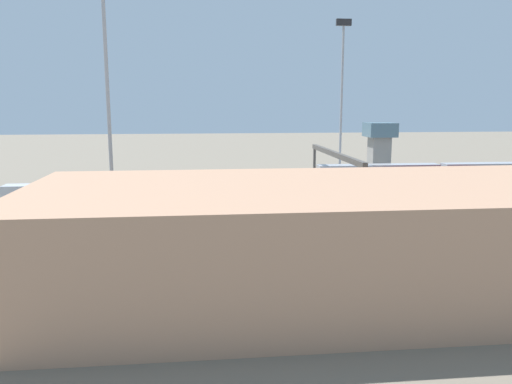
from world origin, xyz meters
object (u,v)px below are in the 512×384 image
Objects in this scene: train_on_track_4 at (242,204)px; signal_gantry at (335,160)px; light_mast_0 at (342,85)px; maintenance_shed at (351,239)px; train_on_track_2 at (158,194)px; train_on_track_1 at (311,186)px; light_mast_1 at (106,68)px; train_on_track_0 at (440,177)px; control_tower at (379,146)px.

train_on_track_4 is 0.33× the size of signal_gantry.
light_mast_0 is 56.52m from maintenance_shed.
train_on_track_2 is 26.38m from train_on_track_1.
train_on_track_2 is 26.58m from light_mast_1.
train_on_track_4 reaches higher than train_on_track_1.
light_mast_0 is at bearing -131.46° from train_on_track_4.
maintenance_shed reaches higher than signal_gantry.
train_on_track_0 reaches higher than train_on_track_2.
light_mast_0 reaches higher than train_on_track_4.
light_mast_1 is 1.10× the size of signal_gantry.
signal_gantry reaches higher than train_on_track_4.
train_on_track_4 is at bearing -76.37° from maintenance_shed.
light_mast_0 is (-20.73, -23.46, 17.56)m from train_on_track_4.
train_on_track_4 is 0.30× the size of light_mast_1.
train_on_track_2 is 40.10m from light_mast_0.
maintenance_shed is at bearing 77.22° from signal_gantry.
maintenance_shed reaches higher than train_on_track_2.
signal_gantry is at bearing 27.64° from train_on_track_0.
control_tower is at bearing -111.67° from maintenance_shed.
control_tower is (-25.35, -63.80, 2.41)m from maintenance_shed.
control_tower is (-48.94, -43.28, -13.18)m from light_mast_1.
light_mast_0 is at bearing -131.43° from train_on_track_1.
light_mast_1 is at bearing 28.13° from train_on_track_4.
light_mast_0 reaches higher than train_on_track_0.
light_mast_0 is at bearing 43.18° from control_tower.
train_on_track_4 is (-12.64, 10.00, 0.14)m from train_on_track_2.
light_mast_0 is 0.58× the size of maintenance_shed.
control_tower reaches higher than signal_gantry.
train_on_track_2 is 1.57× the size of signal_gantry.
signal_gantry is (-2.20, 7.50, 5.44)m from train_on_track_1.
maintenance_shed is (8.35, 36.83, -2.73)m from signal_gantry.
train_on_track_2 is at bearing 21.96° from light_mast_0.
train_on_track_0 and train_on_track_4 have the same top height.
control_tower reaches higher than train_on_track_4.
train_on_track_1 reaches higher than train_on_track_2.
train_on_track_4 is at bearing 141.66° from train_on_track_2.
train_on_track_0 is 25.51m from light_mast_0.
light_mast_0 reaches higher than signal_gantry.
light_mast_1 is (29.74, 23.81, 18.30)m from train_on_track_1.
train_on_track_2 is 16.12m from train_on_track_4.
light_mast_1 reaches higher than train_on_track_4.
train_on_track_2 is 1.43× the size of light_mast_1.
train_on_track_0 is at bearing 115.41° from control_tower.
control_tower is at bearing -133.28° from train_on_track_4.
train_on_track_2 is 3.84× the size of control_tower.
train_on_track_1 is 27.81m from control_tower.
train_on_track_4 is 0.32× the size of light_mast_0.
light_mast_0 reaches higher than train_on_track_1.
train_on_track_4 is 35.89m from light_mast_0.
train_on_track_1 is 2.10× the size of light_mast_0.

